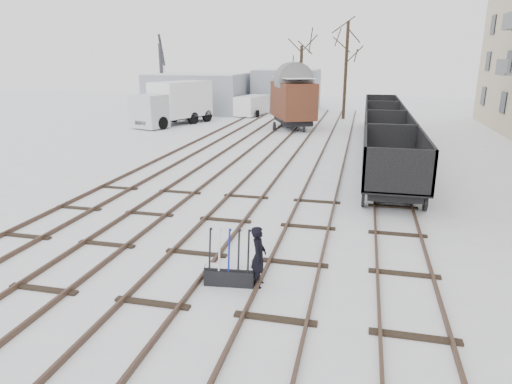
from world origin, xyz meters
The scene contains 16 objects.
ground centered at (0.00, 0.00, 0.00)m, with size 120.00×120.00×0.00m, color white.
tracks centered at (0.00, 13.67, 0.07)m, with size 13.90×52.00×0.16m.
shed_left centered at (-13.00, 36.00, 2.05)m, with size 10.00×8.00×4.10m.
shed_right centered at (-4.00, 40.00, 2.25)m, with size 7.00×6.00×4.50m.
ground_frame centered at (1.52, -1.58, 0.28)m, with size 1.34×0.55×1.49m.
worker centered at (2.27, -1.48, 0.81)m, with size 0.59×0.39×1.62m, color black.
freight_wagon_a centered at (6.00, 7.89, 0.99)m, with size 2.54×6.36×2.60m.
freight_wagon_b centered at (6.00, 14.29, 0.99)m, with size 2.54×6.36×2.60m.
freight_wagon_c centered at (6.00, 20.69, 0.99)m, with size 2.54×6.36×2.60m.
freight_wagon_d centered at (6.00, 27.09, 0.99)m, with size 2.54×6.36×2.60m.
box_van_wagon centered at (-1.12, 25.88, 2.43)m, with size 4.84×6.16×4.17m.
lorry centered at (-11.60, 25.81, 1.90)m, with size 4.45×8.50×3.69m.
panel_van centered at (-6.55, 33.88, 1.04)m, with size 2.87×4.84×2.00m.
crane centered at (-17.00, 35.56, 2.13)m, with size 2.05×4.84×8.11m.
tree_far_left centered at (-1.69, 34.53, 3.42)m, with size 0.30×0.30×6.84m, color black.
tree_far_right centered at (2.71, 33.28, 4.46)m, with size 0.30×0.30×8.93m, color black.
Camera 1 is at (4.65, -11.90, 5.68)m, focal length 32.00 mm.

